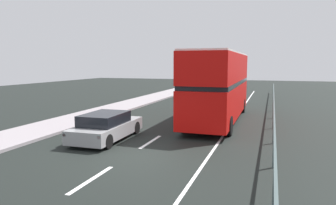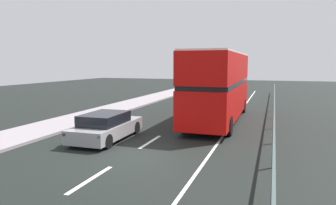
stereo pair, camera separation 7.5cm
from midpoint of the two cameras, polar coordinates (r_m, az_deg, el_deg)
ground_plane at (r=12.65m, az=-6.98°, el=-9.79°), size 73.99×120.00×0.10m
near_sidewalk_kerb at (r=16.49m, az=-28.10°, el=-6.16°), size 2.98×80.00×0.14m
lane_paint_markings at (r=19.84m, az=8.45°, el=-3.45°), size 3.17×46.00×0.01m
bridge_side_railing at (r=20.06m, az=19.02°, el=-1.02°), size 0.10×42.00×1.13m
double_decker_bus_red at (r=19.78m, az=9.51°, el=3.25°), size 2.65×10.99×4.32m
hatchback_car_near at (r=15.18m, az=-11.12°, el=-4.35°), size 1.97×4.46×1.31m
sedan_car_ahead at (r=30.34m, az=5.78°, el=1.50°), size 1.90×4.10×1.39m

